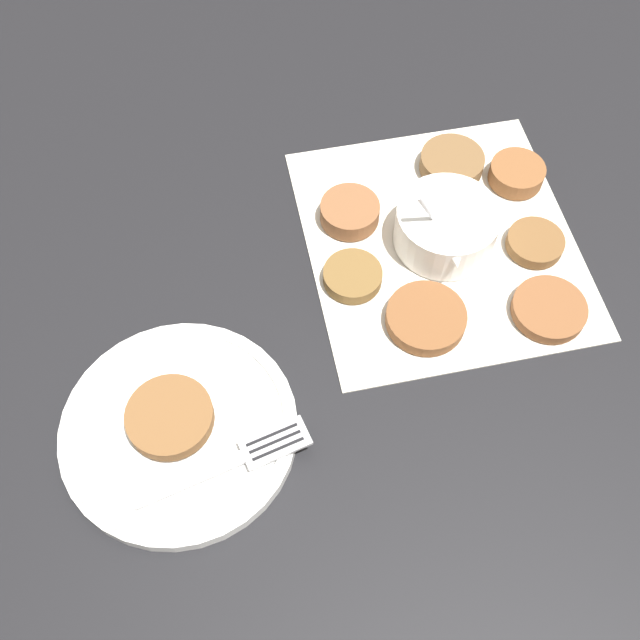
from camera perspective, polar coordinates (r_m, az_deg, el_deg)
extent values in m
plane|color=black|center=(0.80, 7.03, 6.13)|extent=(4.00, 4.00, 0.00)
cube|color=silver|center=(0.80, 9.15, 5.99)|extent=(0.34, 0.32, 0.00)
cylinder|color=white|center=(0.78, 9.58, 7.02)|extent=(0.11, 0.11, 0.05)
cylinder|color=#C65123|center=(0.79, 9.49, 6.66)|extent=(0.09, 0.09, 0.03)
cone|color=white|center=(0.74, 10.30, 4.70)|extent=(0.02, 0.02, 0.02)
cylinder|color=silver|center=(0.75, 8.55, 7.84)|extent=(0.02, 0.04, 0.08)
cylinder|color=brown|center=(0.80, 2.28, 8.22)|extent=(0.06, 0.06, 0.02)
cylinder|color=brown|center=(0.77, 17.05, 0.78)|extent=(0.07, 0.07, 0.01)
cylinder|color=brown|center=(0.74, 8.31, 0.16)|extent=(0.08, 0.08, 0.01)
cylinder|color=brown|center=(0.86, 10.01, 11.72)|extent=(0.07, 0.07, 0.02)
cylinder|color=brown|center=(0.86, 14.75, 10.74)|extent=(0.06, 0.06, 0.02)
cylinder|color=brown|center=(0.76, 2.50, 3.36)|extent=(0.06, 0.06, 0.01)
cylinder|color=brown|center=(0.81, 16.07, 5.68)|extent=(0.06, 0.06, 0.01)
cylinder|color=white|center=(0.69, -10.66, -8.22)|extent=(0.21, 0.21, 0.01)
torus|color=white|center=(0.69, -10.78, -7.93)|extent=(0.21, 0.21, 0.01)
cylinder|color=brown|center=(0.68, -11.38, -7.25)|extent=(0.08, 0.08, 0.01)
cube|color=silver|center=(0.66, -9.94, -11.87)|extent=(0.05, 0.10, 0.00)
cube|color=silver|center=(0.66, -3.44, -9.32)|extent=(0.05, 0.07, 0.00)
cube|color=black|center=(0.66, -3.20, -9.78)|extent=(0.02, 0.05, 0.00)
cube|color=black|center=(0.66, -3.45, -9.25)|extent=(0.02, 0.05, 0.00)
cube|color=black|center=(0.66, -3.69, -8.72)|extent=(0.02, 0.05, 0.00)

